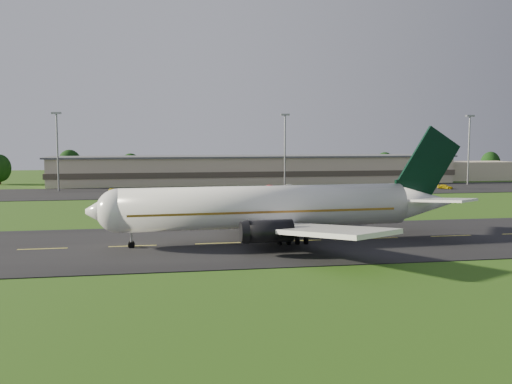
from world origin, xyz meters
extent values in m
plane|color=#2D4E13|center=(0.00, 0.00, 0.00)|extent=(360.00, 360.00, 0.00)
cube|color=black|center=(0.00, 0.00, 0.05)|extent=(220.00, 30.00, 0.10)
cube|color=black|center=(0.00, 72.00, 0.05)|extent=(260.00, 30.00, 0.10)
cylinder|color=white|center=(-15.62, 0.00, 4.80)|extent=(38.21, 7.28, 5.60)
sphere|color=white|center=(-34.60, -0.84, 4.80)|extent=(5.60, 5.60, 5.60)
cone|color=white|center=(-36.60, -0.93, 4.80)|extent=(4.23, 5.55, 5.38)
cone|color=white|center=(6.86, 1.00, 4.80)|extent=(9.23, 5.88, 5.49)
cube|color=#92601F|center=(-16.12, -0.02, 4.45)|extent=(35.22, 7.18, 0.28)
cube|color=black|center=(-35.20, -0.87, 5.35)|extent=(2.13, 3.09, 0.65)
cube|color=white|center=(-11.64, -10.83, 3.30)|extent=(14.74, 20.10, 2.20)
cube|color=white|center=(-12.61, 11.14, 3.30)|extent=(13.46, 20.22, 2.20)
cube|color=white|center=(7.08, -4.00, 5.70)|extent=(7.76, 9.35, 0.91)
cube|color=white|center=(6.63, 5.99, 5.70)|extent=(7.27, 9.40, 0.91)
cube|color=black|center=(5.36, 0.93, 6.60)|extent=(5.02, 0.77, 3.00)
cube|color=black|center=(7.85, 1.04, 10.30)|extent=(9.44, 0.87, 10.55)
cylinder|color=black|center=(-16.77, -8.06, 2.90)|extent=(5.71, 2.95, 2.70)
cylinder|color=black|center=(-17.47, 7.93, 2.90)|extent=(5.71, 2.95, 2.70)
cube|color=#C2B294|center=(0.00, 96.00, 4.00)|extent=(120.00, 15.00, 8.00)
cube|color=#4C4438|center=(0.00, 96.00, 3.20)|extent=(121.00, 15.40, 1.60)
cube|color=#595B60|center=(0.00, 96.00, 8.15)|extent=(122.00, 16.00, 0.50)
cube|color=#C2B294|center=(70.00, 98.00, 3.00)|extent=(28.00, 11.00, 6.00)
cylinder|color=gray|center=(-55.00, 80.00, 10.00)|extent=(0.44, 0.44, 20.00)
cube|color=gray|center=(-55.00, 80.00, 20.10)|extent=(2.40, 1.20, 0.50)
cylinder|color=gray|center=(5.00, 80.00, 10.00)|extent=(0.44, 0.44, 20.00)
cube|color=gray|center=(5.00, 80.00, 20.10)|extent=(2.40, 1.20, 0.50)
cylinder|color=gray|center=(60.00, 80.00, 10.00)|extent=(0.44, 0.44, 20.00)
cube|color=gray|center=(60.00, 80.00, 20.10)|extent=(2.40, 1.20, 0.50)
cylinder|color=black|center=(-75.72, 105.10, 1.40)|extent=(0.56, 0.56, 2.81)
ellipsoid|color=black|center=(-75.72, 105.10, 4.84)|extent=(6.55, 6.55, 8.19)
cylinder|color=black|center=(-55.85, 105.70, 1.61)|extent=(0.56, 0.56, 3.21)
ellipsoid|color=black|center=(-55.85, 105.70, 5.53)|extent=(7.49, 7.49, 9.37)
cylinder|color=black|center=(-37.90, 107.33, 1.41)|extent=(0.56, 0.56, 2.82)
ellipsoid|color=black|center=(-37.90, 107.33, 4.86)|extent=(6.58, 6.58, 8.23)
cylinder|color=black|center=(44.83, 105.66, 1.42)|extent=(0.56, 0.56, 2.83)
ellipsoid|color=black|center=(44.83, 105.66, 4.88)|extent=(6.61, 6.61, 8.26)
cylinder|color=black|center=(63.25, 106.81, 1.60)|extent=(0.56, 0.56, 3.20)
ellipsoid|color=black|center=(63.25, 106.81, 5.51)|extent=(7.46, 7.46, 9.32)
cylinder|color=black|center=(83.82, 106.61, 1.41)|extent=(0.56, 0.56, 2.82)
ellipsoid|color=black|center=(83.82, 106.61, 4.86)|extent=(6.58, 6.58, 8.23)
imported|color=#D6C70C|center=(-40.69, 68.92, 0.81)|extent=(2.49, 4.40, 1.41)
imported|color=#9E0A12|center=(-0.53, 70.81, 0.84)|extent=(4.65, 2.23, 1.47)
imported|color=silver|center=(4.48, 72.06, 0.84)|extent=(2.68, 5.42, 1.48)
imported|color=gold|center=(46.49, 68.07, 0.68)|extent=(4.10, 3.89, 1.17)
camera|label=1|loc=(-29.69, -73.53, 14.01)|focal=40.00mm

